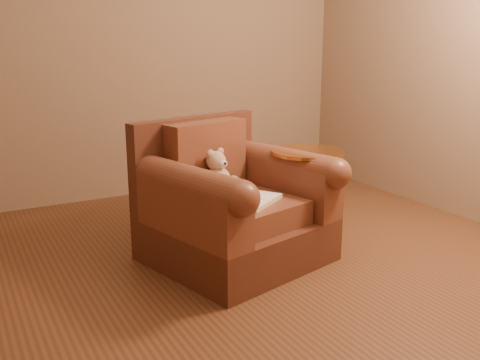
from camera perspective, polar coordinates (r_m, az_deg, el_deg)
floor at (r=3.05m, az=0.70°, el=-10.66°), size 4.00×4.00×0.00m
armchair at (r=3.24m, az=-0.90°, el=-2.91°), size 1.12×1.09×0.84m
teddy_bear at (r=3.23m, az=-2.24°, el=0.36°), size 0.20×0.24×0.28m
guidebook at (r=3.07m, az=1.50°, el=-2.19°), size 0.40×0.36×0.03m
side_table at (r=3.43m, az=7.06°, el=-1.67°), size 0.46×0.46×0.64m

